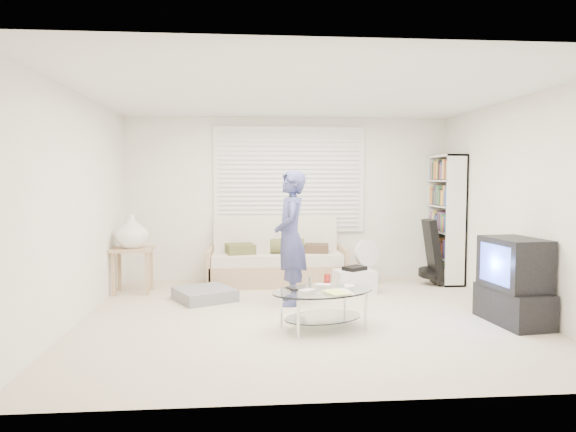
{
  "coord_description": "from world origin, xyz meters",
  "views": [
    {
      "loc": [
        -0.68,
        -5.69,
        1.56
      ],
      "look_at": [
        -0.18,
        0.3,
        1.12
      ],
      "focal_mm": 32.0,
      "sensor_mm": 36.0,
      "label": 1
    }
  ],
  "objects": [
    {
      "name": "tv_unit",
      "position": [
        2.2,
        -0.45,
        0.45
      ],
      "size": [
        0.55,
        0.9,
        0.93
      ],
      "color": "black",
      "rests_on": "ground"
    },
    {
      "name": "side_table",
      "position": [
        -2.22,
        1.4,
        0.8
      ],
      "size": [
        0.55,
        0.44,
        1.08
      ],
      "color": "tan",
      "rests_on": "ground"
    },
    {
      "name": "bookshelf",
      "position": [
        2.32,
        1.78,
        0.96
      ],
      "size": [
        0.3,
        0.81,
        1.91
      ],
      "color": "white",
      "rests_on": "ground"
    },
    {
      "name": "futon_sofa",
      "position": [
        -0.22,
        1.87,
        0.32
      ],
      "size": [
        2.02,
        0.82,
        0.99
      ],
      "color": "tan",
      "rests_on": "ground"
    },
    {
      "name": "window_blinds",
      "position": [
        0.0,
        2.2,
        1.55
      ],
      "size": [
        2.32,
        0.08,
        1.62
      ],
      "color": "silver",
      "rests_on": "ground"
    },
    {
      "name": "storage_bin",
      "position": [
        0.8,
        1.15,
        0.17
      ],
      "size": [
        0.58,
        0.45,
        0.37
      ],
      "color": "white",
      "rests_on": "ground"
    },
    {
      "name": "guitar_case",
      "position": [
        2.05,
        1.57,
        0.42
      ],
      "size": [
        0.34,
        0.35,
        0.95
      ],
      "color": "black",
      "rests_on": "ground"
    },
    {
      "name": "coffee_table",
      "position": [
        0.12,
        -0.48,
        0.33
      ],
      "size": [
        1.27,
        1.01,
        0.53
      ],
      "color": "silver",
      "rests_on": "ground"
    },
    {
      "name": "ground",
      "position": [
        0.0,
        0.0,
        0.0
      ],
      "size": [
        5.0,
        5.0,
        0.0
      ],
      "primitive_type": "plane",
      "color": "beige",
      "rests_on": "ground"
    },
    {
      "name": "standing_person",
      "position": [
        -0.13,
        0.6,
        0.83
      ],
      "size": [
        0.43,
        0.63,
        1.67
      ],
      "primitive_type": "imported",
      "rotation": [
        0.0,
        0.0,
        -1.63
      ],
      "color": "navy",
      "rests_on": "ground"
    },
    {
      "name": "room_shell",
      "position": [
        0.0,
        0.48,
        1.63
      ],
      "size": [
        5.02,
        4.52,
        2.51
      ],
      "color": "silver",
      "rests_on": "ground"
    },
    {
      "name": "grey_floor_pillow",
      "position": [
        -1.21,
        0.89,
        0.08
      ],
      "size": [
        0.9,
        0.9,
        0.15
      ],
      "primitive_type": "cube",
      "rotation": [
        0.0,
        0.0,
        0.48
      ],
      "color": "slate",
      "rests_on": "ground"
    },
    {
      "name": "floor_fan",
      "position": [
        1.1,
        1.67,
        0.39
      ],
      "size": [
        0.41,
        0.28,
        0.67
      ],
      "color": "white",
      "rests_on": "ground"
    }
  ]
}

